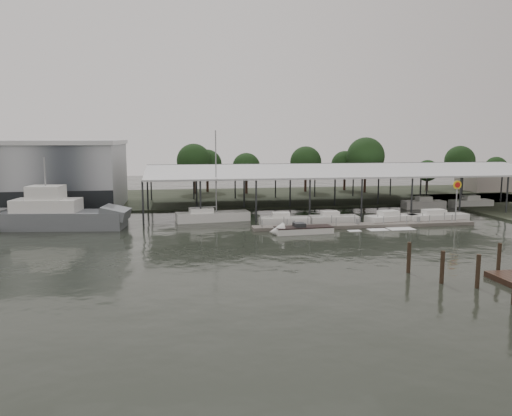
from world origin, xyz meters
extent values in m
plane|color=black|center=(0.00, 0.00, 0.00)|extent=(200.00, 200.00, 0.00)
cube|color=#3A4030|center=(0.00, 42.00, 0.10)|extent=(140.00, 30.00, 0.30)
cube|color=#A3A8AD|center=(-28.00, 30.00, 5.00)|extent=(24.00, 20.00, 10.00)
cube|color=black|center=(-28.00, 19.95, 2.00)|extent=(24.00, 0.30, 4.00)
cube|color=#B9BBBD|center=(-28.00, 30.00, 10.20)|extent=(24.50, 20.50, 0.60)
cube|color=#2D2F32|center=(17.00, 28.00, 6.76)|extent=(58.00, 0.40, 0.30)
cylinder|color=#2D2F32|center=(-12.00, 16.50, 2.75)|extent=(0.24, 0.24, 5.50)
cylinder|color=#2D2F32|center=(-12.00, 39.50, 2.75)|extent=(0.24, 0.24, 5.50)
cylinder|color=#2D2F32|center=(46.00, 39.50, 2.75)|extent=(0.24, 0.24, 5.50)
cube|color=#646058|center=(15.00, 10.00, 0.20)|extent=(28.00, 2.00, 0.40)
cylinder|color=gray|center=(2.00, 9.10, 0.80)|extent=(0.10, 0.10, 1.20)
cylinder|color=gray|center=(28.00, 10.90, 0.80)|extent=(0.10, 0.10, 1.20)
cube|color=gray|center=(14.00, 10.00, 0.70)|extent=(0.30, 0.30, 0.70)
cylinder|color=gray|center=(27.00, 10.00, 2.50)|extent=(0.16, 0.16, 5.00)
cylinder|color=yellow|center=(27.00, 10.00, 5.00)|extent=(1.10, 0.12, 1.10)
cylinder|color=red|center=(27.00, 9.93, 5.00)|extent=(0.70, 0.05, 0.70)
cube|color=gray|center=(55.00, 45.00, 2.00)|extent=(10.00, 8.00, 4.00)
cube|color=slate|center=(-22.21, 14.93, 0.90)|extent=(16.70, 6.40, 2.40)
cube|color=slate|center=(-15.11, 14.01, 1.90)|extent=(3.63, 4.52, 1.78)
cube|color=white|center=(-23.18, 15.06, 2.69)|extent=(8.05, 4.55, 1.80)
cube|color=white|center=(-23.18, 15.06, 4.39)|extent=(4.27, 3.55, 1.61)
cylinder|color=gray|center=(-23.18, 15.06, 6.79)|extent=(0.18, 0.18, 3.50)
cube|color=silver|center=(-3.13, 17.34, 0.50)|extent=(9.79, 3.67, 1.40)
cube|color=white|center=(-4.65, 17.16, 1.40)|extent=(3.24, 2.13, 0.80)
cylinder|color=gray|center=(-2.65, 17.39, 6.34)|extent=(0.16, 0.16, 10.93)
cylinder|color=gray|center=(-4.36, 17.19, 1.90)|extent=(3.49, 0.52, 0.12)
cube|color=silver|center=(6.47, 7.12, 0.35)|extent=(6.76, 2.51, 0.90)
cone|color=silver|center=(3.23, 6.87, 0.35)|extent=(1.75, 2.12, 2.00)
cube|color=black|center=(6.47, 7.12, 0.75)|extent=(6.77, 2.57, 0.12)
cube|color=#2D2F32|center=(5.94, 7.08, 1.00)|extent=(1.30, 1.49, 0.50)
cube|color=silver|center=(12.77, 7.61, 0.02)|extent=(2.30, 1.50, 0.04)
cube|color=silver|center=(15.76, 7.84, 0.02)|extent=(3.10, 2.00, 0.04)
cube|color=silver|center=(18.75, 8.07, 0.02)|extent=(3.90, 2.50, 0.04)
cube|color=silver|center=(5.53, 12.70, 0.50)|extent=(6.31, 2.94, 1.10)
cube|color=white|center=(5.03, 12.70, 1.30)|extent=(2.31, 1.86, 0.70)
cube|color=silver|center=(11.88, 12.74, 0.50)|extent=(6.13, 2.42, 1.10)
cube|color=white|center=(11.38, 12.74, 1.30)|extent=(2.17, 1.68, 0.70)
cube|color=silver|center=(19.33, 11.89, 0.50)|extent=(7.22, 3.56, 1.10)
cube|color=white|center=(18.83, 11.89, 1.30)|extent=(2.70, 2.06, 0.70)
cube|color=silver|center=(25.61, 11.96, 0.50)|extent=(8.08, 2.55, 1.10)
cube|color=white|center=(25.11, 11.96, 1.30)|extent=(2.86, 1.73, 0.70)
cylinder|color=#37271B|center=(13.64, -15.25, 0.95)|extent=(0.32, 0.32, 3.10)
cylinder|color=#37271B|center=(11.71, -13.73, 0.94)|extent=(0.32, 0.32, 3.08)
cylinder|color=#37271B|center=(10.63, -10.51, 0.96)|extent=(0.32, 0.32, 3.11)
cylinder|color=#37271B|center=(18.01, -11.42, 0.89)|extent=(0.32, 0.32, 2.98)
cylinder|color=black|center=(-4.30, 48.75, 2.32)|extent=(0.50, 0.50, 4.65)
sphere|color=#1E3C18|center=(-4.30, 48.75, 6.51)|extent=(6.51, 6.51, 6.51)
cylinder|color=black|center=(-1.61, 51.17, 2.05)|extent=(0.50, 0.50, 4.09)
sphere|color=#1E3C18|center=(-1.61, 51.17, 5.73)|extent=(5.73, 5.73, 5.73)
cylinder|color=black|center=(5.54, 46.78, 1.91)|extent=(0.50, 0.50, 3.82)
sphere|color=#1E3C18|center=(5.54, 46.78, 5.35)|extent=(5.35, 5.35, 5.35)
cylinder|color=black|center=(17.57, 48.23, 2.19)|extent=(0.50, 0.50, 4.38)
sphere|color=#1E3C18|center=(17.57, 48.23, 6.14)|extent=(6.14, 6.14, 6.14)
cylinder|color=black|center=(26.19, 49.80, 1.96)|extent=(0.50, 0.50, 3.92)
sphere|color=#1E3C18|center=(26.19, 49.80, 5.49)|extent=(5.49, 5.49, 5.49)
cylinder|color=black|center=(28.66, 44.99, 2.61)|extent=(0.50, 0.50, 5.22)
sphere|color=#1E3C18|center=(28.66, 44.99, 7.31)|extent=(7.31, 7.31, 7.31)
cylinder|color=black|center=(42.31, 46.16, 1.53)|extent=(0.50, 0.50, 3.07)
sphere|color=#1E3C18|center=(42.31, 46.16, 4.29)|extent=(4.29, 4.29, 4.29)
cylinder|color=black|center=(50.72, 48.57, 2.20)|extent=(0.50, 0.50, 4.39)
sphere|color=#1E3C18|center=(50.72, 48.57, 6.15)|extent=(6.15, 6.15, 6.15)
cylinder|color=black|center=(58.66, 47.92, 1.65)|extent=(0.50, 0.50, 3.30)
sphere|color=#1E3C18|center=(58.66, 47.92, 4.61)|extent=(4.61, 4.61, 4.61)
camera|label=1|loc=(-7.91, -47.36, 10.86)|focal=35.00mm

